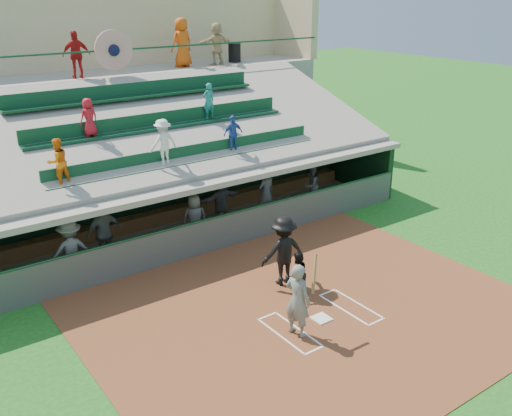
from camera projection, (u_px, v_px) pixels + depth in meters
ground at (321, 320)px, 14.32m from camera, size 100.00×100.00×0.00m
dirt_slab at (308, 311)px, 14.70m from camera, size 11.00×9.00×0.02m
home_plate at (321, 318)px, 14.31m from camera, size 0.43×0.43×0.03m
batters_box_chalk at (321, 319)px, 14.31m from camera, size 2.65×1.85×0.01m
dugout_floor at (189, 232)px, 19.42m from camera, size 16.00×3.50×0.04m
concourse_slab at (106, 129)px, 23.71m from camera, size 20.00×3.00×4.60m
grandstand at (137, 145)px, 21.46m from camera, size 20.40×10.40×7.80m
batter_at_plate at (298, 300)px, 13.37m from camera, size 0.93×0.81×1.95m
catcher at (297, 274)px, 15.21m from camera, size 0.74×0.66×1.26m
home_umpire at (283, 251)px, 15.71m from camera, size 1.40×0.95×1.99m
dugout_bench at (171, 214)px, 20.25m from camera, size 15.55×0.61×0.47m
dugout_player_a at (71, 250)px, 15.89m from camera, size 1.24×0.80×1.82m
dugout_player_b at (104, 233)px, 16.88m from camera, size 1.19×0.62×1.94m
dugout_player_c at (195, 219)px, 18.31m from camera, size 0.91×0.73×1.63m
dugout_player_d at (221, 200)px, 19.76m from camera, size 1.65×0.59×1.76m
dugout_player_e at (266, 194)px, 20.17m from camera, size 0.73×0.52×1.87m
dugout_player_f at (311, 186)px, 21.40m from camera, size 0.97×0.88×1.61m
trash_bin at (234, 53)px, 25.98m from camera, size 0.56×0.56×0.84m
concourse_staff_a at (77, 55)px, 21.13m from camera, size 1.07×0.57×1.73m
concourse_staff_b at (182, 42)px, 24.20m from camera, size 1.07×0.77×2.03m
concourse_staff_c at (217, 44)px, 24.93m from camera, size 1.71×0.69×1.80m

